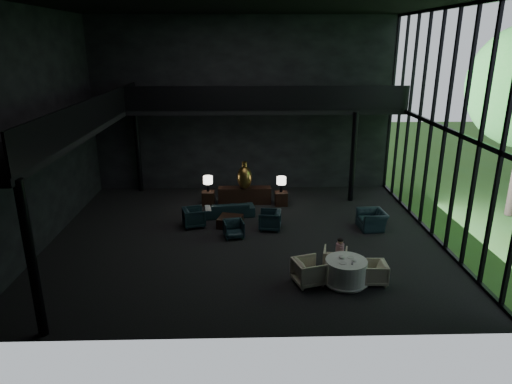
{
  "coord_description": "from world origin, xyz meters",
  "views": [
    {
      "loc": [
        -0.03,
        -15.42,
        6.87
      ],
      "look_at": [
        0.42,
        0.5,
        1.59
      ],
      "focal_mm": 32.0,
      "sensor_mm": 36.0,
      "label": 1
    }
  ],
  "objects_px": {
    "dining_chair_east": "(374,272)",
    "dining_chair_west": "(309,269)",
    "coffee_table": "(230,222)",
    "side_table_right": "(281,198)",
    "dining_chair_north": "(335,258)",
    "console": "(245,195)",
    "side_table_left": "(208,198)",
    "sofa": "(230,207)",
    "lounge_armchair_south": "(234,229)",
    "child": "(340,246)",
    "lounge_armchair_west": "(194,216)",
    "lounge_armchair_east": "(270,219)",
    "window_armchair": "(372,217)",
    "table_lamp_left": "(208,181)",
    "dining_table": "(346,273)",
    "bronze_urn": "(245,177)",
    "table_lamp_right": "(281,181)"
  },
  "relations": [
    {
      "from": "side_table_right",
      "to": "lounge_armchair_south",
      "type": "height_order",
      "value": "lounge_armchair_south"
    },
    {
      "from": "dining_table",
      "to": "child",
      "type": "distance_m",
      "value": 1.08
    },
    {
      "from": "table_lamp_left",
      "to": "dining_table",
      "type": "height_order",
      "value": "table_lamp_left"
    },
    {
      "from": "side_table_left",
      "to": "sofa",
      "type": "bearing_deg",
      "value": -55.21
    },
    {
      "from": "coffee_table",
      "to": "dining_table",
      "type": "xyz_separation_m",
      "value": [
        3.55,
        -4.5,
        0.13
      ]
    },
    {
      "from": "coffee_table",
      "to": "lounge_armchair_south",
      "type": "bearing_deg",
      "value": -81.45
    },
    {
      "from": "sofa",
      "to": "table_lamp_left",
      "type": "bearing_deg",
      "value": -64.62
    },
    {
      "from": "side_table_right",
      "to": "dining_chair_north",
      "type": "distance_m",
      "value": 6.09
    },
    {
      "from": "dining_chair_east",
      "to": "side_table_left",
      "type": "bearing_deg",
      "value": -140.36
    },
    {
      "from": "console",
      "to": "dining_chair_east",
      "type": "bearing_deg",
      "value": -61.97
    },
    {
      "from": "sofa",
      "to": "child",
      "type": "relative_size",
      "value": 3.52
    },
    {
      "from": "console",
      "to": "lounge_armchair_east",
      "type": "distance_m",
      "value": 3.12
    },
    {
      "from": "side_table_right",
      "to": "console",
      "type": "bearing_deg",
      "value": 170.88
    },
    {
      "from": "sofa",
      "to": "lounge_armchair_west",
      "type": "xyz_separation_m",
      "value": [
        -1.35,
        -1.09,
        0.05
      ]
    },
    {
      "from": "window_armchair",
      "to": "dining_chair_east",
      "type": "bearing_deg",
      "value": -18.91
    },
    {
      "from": "side_table_right",
      "to": "dining_chair_west",
      "type": "relative_size",
      "value": 0.63
    },
    {
      "from": "sofa",
      "to": "dining_chair_east",
      "type": "relative_size",
      "value": 2.79
    },
    {
      "from": "bronze_urn",
      "to": "dining_table",
      "type": "xyz_separation_m",
      "value": [
        2.97,
        -6.98,
        -0.93
      ]
    },
    {
      "from": "table_lamp_left",
      "to": "lounge_armchair_east",
      "type": "relative_size",
      "value": 0.79
    },
    {
      "from": "bronze_urn",
      "to": "lounge_armchair_south",
      "type": "height_order",
      "value": "bronze_urn"
    },
    {
      "from": "table_lamp_left",
      "to": "side_table_right",
      "type": "distance_m",
      "value": 3.3
    },
    {
      "from": "lounge_armchair_west",
      "to": "lounge_armchair_east",
      "type": "xyz_separation_m",
      "value": [
        2.93,
        -0.37,
        -0.0
      ]
    },
    {
      "from": "dining_table",
      "to": "sofa",
      "type": "bearing_deg",
      "value": 122.58
    },
    {
      "from": "side_table_right",
      "to": "coffee_table",
      "type": "height_order",
      "value": "side_table_right"
    },
    {
      "from": "sofa",
      "to": "window_armchair",
      "type": "distance_m",
      "value": 5.7
    },
    {
      "from": "lounge_armchair_west",
      "to": "dining_table",
      "type": "bearing_deg",
      "value": -148.52
    },
    {
      "from": "console",
      "to": "table_lamp_right",
      "type": "relative_size",
      "value": 3.43
    },
    {
      "from": "dining_table",
      "to": "child",
      "type": "xyz_separation_m",
      "value": [
        0.02,
        1.01,
        0.4
      ]
    },
    {
      "from": "coffee_table",
      "to": "dining_chair_east",
      "type": "height_order",
      "value": "dining_chair_east"
    },
    {
      "from": "bronze_urn",
      "to": "lounge_armchair_south",
      "type": "distance_m",
      "value": 3.68
    },
    {
      "from": "dining_chair_east",
      "to": "dining_chair_west",
      "type": "xyz_separation_m",
      "value": [
        -1.94,
        0.01,
        0.12
      ]
    },
    {
      "from": "table_lamp_left",
      "to": "child",
      "type": "relative_size",
      "value": 1.23
    },
    {
      "from": "lounge_armchair_east",
      "to": "table_lamp_left",
      "type": "bearing_deg",
      "value": -130.58
    },
    {
      "from": "table_lamp_left",
      "to": "dining_chair_north",
      "type": "xyz_separation_m",
      "value": [
        4.43,
        -6.15,
        -0.73
      ]
    },
    {
      "from": "lounge_armchair_west",
      "to": "window_armchair",
      "type": "distance_m",
      "value": 6.86
    },
    {
      "from": "side_table_left",
      "to": "lounge_armchair_east",
      "type": "relative_size",
      "value": 0.69
    },
    {
      "from": "table_lamp_right",
      "to": "lounge_armchair_east",
      "type": "relative_size",
      "value": 0.78
    },
    {
      "from": "table_lamp_right",
      "to": "dining_chair_west",
      "type": "distance_m",
      "value": 6.94
    },
    {
      "from": "lounge_armchair_south",
      "to": "child",
      "type": "distance_m",
      "value": 4.2
    },
    {
      "from": "dining_chair_west",
      "to": "dining_chair_north",
      "type": "bearing_deg",
      "value": -63.36
    },
    {
      "from": "bronze_urn",
      "to": "dining_chair_north",
      "type": "relative_size",
      "value": 1.67
    },
    {
      "from": "lounge_armchair_west",
      "to": "dining_table",
      "type": "height_order",
      "value": "lounge_armchair_west"
    },
    {
      "from": "console",
      "to": "table_lamp_left",
      "type": "xyz_separation_m",
      "value": [
        -1.6,
        -0.07,
        0.72
      ]
    },
    {
      "from": "lounge_armchair_south",
      "to": "console",
      "type": "bearing_deg",
      "value": 71.83
    },
    {
      "from": "dining_chair_north",
      "to": "table_lamp_left",
      "type": "bearing_deg",
      "value": -40.29
    },
    {
      "from": "dining_chair_east",
      "to": "dining_chair_north",
      "type": "bearing_deg",
      "value": -131.56
    },
    {
      "from": "lounge_armchair_east",
      "to": "sofa",
      "type": "bearing_deg",
      "value": -124.52
    },
    {
      "from": "sofa",
      "to": "coffee_table",
      "type": "xyz_separation_m",
      "value": [
        0.05,
        -1.12,
        -0.19
      ]
    },
    {
      "from": "console",
      "to": "side_table_right",
      "type": "height_order",
      "value": "console"
    },
    {
      "from": "table_lamp_left",
      "to": "coffee_table",
      "type": "xyz_separation_m",
      "value": [
        1.02,
        -2.57,
        -0.9
      ]
    }
  ]
}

